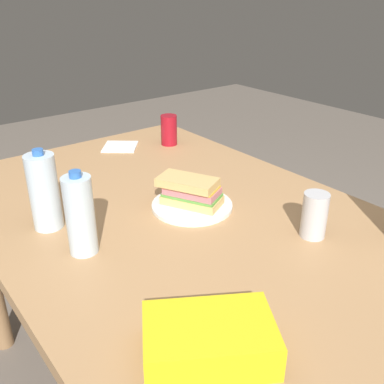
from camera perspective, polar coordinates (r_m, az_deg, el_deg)
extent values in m
cube|color=tan|center=(1.25, -0.88, -4.27)|extent=(1.59, 1.00, 0.04)
cylinder|color=#977049|center=(2.15, -3.37, -2.35)|extent=(0.07, 0.07, 0.73)
cylinder|color=white|center=(1.29, 0.00, -1.76)|extent=(0.24, 0.24, 0.01)
cube|color=#DBB26B|center=(1.29, 0.00, -1.05)|extent=(0.19, 0.16, 0.02)
cube|color=#599E3F|center=(1.28, 0.00, -0.40)|extent=(0.18, 0.15, 0.01)
cube|color=#C6727A|center=(1.27, 0.00, 0.16)|extent=(0.18, 0.14, 0.02)
cube|color=yellow|center=(1.27, 0.00, 0.69)|extent=(0.17, 0.14, 0.01)
cube|color=#DBB26B|center=(1.26, -0.61, 1.31)|extent=(0.19, 0.16, 0.02)
cylinder|color=maroon|center=(1.80, -3.03, 8.09)|extent=(0.07, 0.07, 0.12)
cube|color=yellow|center=(0.81, 2.26, -18.68)|extent=(0.25, 0.27, 0.07)
cylinder|color=silver|center=(1.07, -14.39, -3.02)|extent=(0.07, 0.07, 0.20)
cylinder|color=blue|center=(1.03, -15.04, 2.27)|extent=(0.03, 0.03, 0.02)
cylinder|color=silver|center=(1.21, -18.76, -0.02)|extent=(0.08, 0.08, 0.21)
cylinder|color=blue|center=(1.17, -19.51, 4.92)|extent=(0.03, 0.03, 0.02)
cylinder|color=silver|center=(1.17, 15.70, -2.93)|extent=(0.07, 0.07, 0.12)
cube|color=white|center=(1.80, -9.36, 5.87)|extent=(0.18, 0.18, 0.01)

